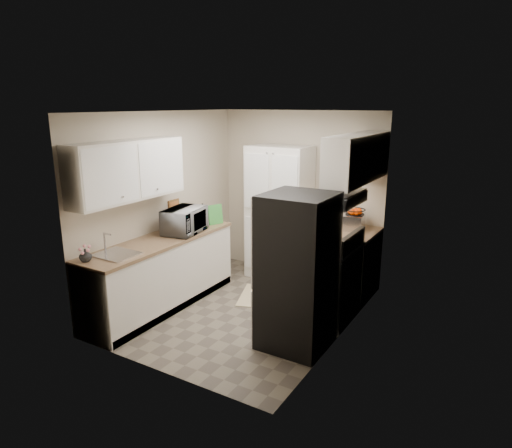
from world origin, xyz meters
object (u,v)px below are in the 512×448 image
at_px(wine_bottle, 203,214).
at_px(toaster_oven, 353,222).
at_px(pantry_cabinet, 279,213).
at_px(refrigerator, 297,272).
at_px(electric_range, 327,281).
at_px(microwave, 185,221).

distance_m(wine_bottle, toaster_oven, 2.11).
xyz_separation_m(pantry_cabinet, refrigerator, (1.14, -1.73, -0.15)).
bearing_deg(pantry_cabinet, electric_range, -38.22).
xyz_separation_m(electric_range, microwave, (-1.88, -0.42, 0.61)).
xyz_separation_m(pantry_cabinet, microwave, (-0.71, -1.34, 0.09)).
distance_m(pantry_cabinet, wine_bottle, 1.15).
xyz_separation_m(refrigerator, wine_bottle, (-1.94, 0.89, 0.20)).
xyz_separation_m(electric_range, wine_bottle, (-1.97, 0.09, 0.58)).
relative_size(refrigerator, microwave, 2.83).
height_order(refrigerator, microwave, refrigerator).
distance_m(pantry_cabinet, refrigerator, 2.07).
relative_size(microwave, toaster_oven, 1.67).
xyz_separation_m(pantry_cabinet, toaster_oven, (1.15, -0.01, 0.02)).
height_order(refrigerator, toaster_oven, refrigerator).
height_order(pantry_cabinet, wine_bottle, pantry_cabinet).
distance_m(electric_range, refrigerator, 0.88).
bearing_deg(microwave, wine_bottle, -0.62).
height_order(electric_range, refrigerator, refrigerator).
bearing_deg(electric_range, refrigerator, -92.48).
bearing_deg(refrigerator, wine_bottle, 155.29).
xyz_separation_m(microwave, wine_bottle, (-0.09, 0.51, -0.03)).
relative_size(refrigerator, wine_bottle, 6.35).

